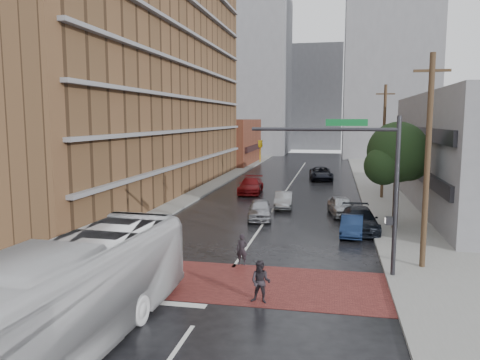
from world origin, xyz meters
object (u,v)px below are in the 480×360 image
(pedestrian_b, at_px, (261,282))
(car_travel_c, at_px, (251,185))
(car_parked_mid, at_px, (360,220))
(suv_travel, at_px, (321,174))
(car_travel_a, at_px, (260,209))
(car_parked_far, at_px, (341,206))
(car_travel_b, at_px, (284,200))
(car_parked_near, at_px, (352,226))
(transit_bus, at_px, (64,299))
(pedestrian_a, at_px, (242,250))

(pedestrian_b, height_order, car_travel_c, pedestrian_b)
(car_parked_mid, bearing_deg, suv_travel, 92.27)
(car_travel_a, xyz_separation_m, car_parked_far, (5.65, 2.49, 0.00))
(car_travel_b, bearing_deg, car_parked_far, -28.04)
(car_travel_a, xyz_separation_m, suv_travel, (3.59, 22.70, 0.05))
(pedestrian_b, xyz_separation_m, car_parked_near, (3.81, 11.50, -0.22))
(pedestrian_b, bearing_deg, car_travel_b, 101.03)
(car_parked_mid, bearing_deg, car_travel_b, 124.68)
(transit_bus, distance_m, car_parked_far, 24.09)
(pedestrian_a, bearing_deg, car_parked_mid, 58.06)
(car_travel_c, relative_size, car_parked_mid, 1.03)
(car_travel_b, xyz_separation_m, car_parked_near, (5.03, -8.04, -0.03))
(car_travel_c, xyz_separation_m, car_parked_mid, (9.45, -13.57, -0.02))
(transit_bus, height_order, car_travel_c, transit_bus)
(car_parked_mid, bearing_deg, transit_bus, -122.97)
(car_travel_a, relative_size, car_parked_near, 1.11)
(car_parked_near, xyz_separation_m, car_parked_mid, (0.54, 1.32, 0.11))
(pedestrian_b, xyz_separation_m, car_parked_far, (3.24, 17.50, -0.13))
(car_travel_a, distance_m, car_parked_mid, 7.10)
(pedestrian_a, height_order, car_travel_c, pedestrian_a)
(suv_travel, bearing_deg, pedestrian_a, -101.20)
(transit_bus, relative_size, car_travel_b, 3.16)
(car_parked_near, bearing_deg, car_travel_c, 124.73)
(transit_bus, height_order, car_travel_a, transit_bus)
(transit_bus, bearing_deg, car_parked_near, 64.55)
(car_travel_b, distance_m, car_parked_near, 9.48)
(pedestrian_b, xyz_separation_m, car_travel_b, (-1.22, 19.54, -0.19))
(pedestrian_a, xyz_separation_m, car_travel_c, (-3.49, 21.89, -0.02))
(pedestrian_b, bearing_deg, car_travel_a, 106.57)
(car_travel_b, xyz_separation_m, car_travel_c, (-3.88, 6.85, 0.11))
(car_travel_c, distance_m, car_parked_near, 17.35)
(transit_bus, xyz_separation_m, car_travel_a, (2.75, 20.07, -1.01))
(car_parked_near, bearing_deg, car_parked_mid, 71.67)
(car_parked_near, distance_m, car_parked_mid, 1.43)
(pedestrian_b, distance_m, car_parked_far, 17.80)
(pedestrian_b, relative_size, car_parked_near, 0.45)
(pedestrian_a, xyz_separation_m, car_parked_mid, (5.96, 8.32, -0.04))
(car_travel_a, bearing_deg, pedestrian_b, -88.25)
(pedestrian_b, relative_size, car_travel_c, 0.32)
(pedestrian_a, bearing_deg, pedestrian_b, -66.48)
(car_parked_mid, distance_m, car_parked_far, 4.81)
(car_travel_c, xyz_separation_m, car_parked_near, (8.91, -14.89, -0.14))
(transit_bus, relative_size, pedestrian_a, 8.04)
(car_parked_mid, height_order, car_parked_far, car_parked_mid)
(pedestrian_a, height_order, car_parked_far, pedestrian_a)
(suv_travel, relative_size, car_parked_near, 1.45)
(suv_travel, distance_m, car_parked_far, 20.31)
(car_travel_b, xyz_separation_m, car_parked_mid, (5.57, -6.72, 0.09))
(car_travel_b, xyz_separation_m, suv_travel, (2.41, 18.17, 0.11))
(suv_travel, bearing_deg, car_parked_far, -90.56)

